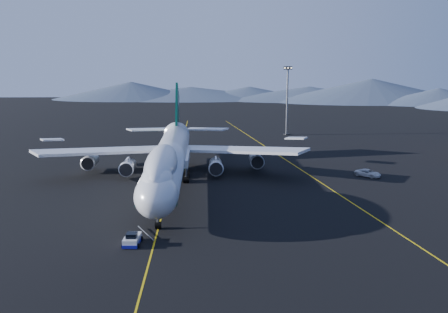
{
  "coord_description": "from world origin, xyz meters",
  "views": [
    {
      "loc": [
        7.14,
        -98.73,
        25.06
      ],
      "look_at": [
        10.99,
        -0.38,
        6.0
      ],
      "focal_mm": 40.0,
      "sensor_mm": 36.0,
      "label": 1
    }
  ],
  "objects_px": {
    "boeing_747": "(169,157)",
    "floodlight_mast": "(287,101)",
    "pushback_tug": "(132,240)",
    "service_van": "(368,173)"
  },
  "relations": [
    {
      "from": "boeing_747",
      "to": "floodlight_mast",
      "type": "distance_m",
      "value": 77.31
    },
    {
      "from": "floodlight_mast",
      "to": "pushback_tug",
      "type": "bearing_deg",
      "value": -110.52
    },
    {
      "from": "floodlight_mast",
      "to": "service_van",
      "type": "bearing_deg",
      "value": -82.89
    },
    {
      "from": "boeing_747",
      "to": "service_van",
      "type": "relative_size",
      "value": 12.85
    },
    {
      "from": "floodlight_mast",
      "to": "boeing_747",
      "type": "bearing_deg",
      "value": -117.0
    },
    {
      "from": "pushback_tug",
      "to": "floodlight_mast",
      "type": "xyz_separation_m",
      "value": [
        38.0,
        101.52,
        11.11
      ]
    },
    {
      "from": "pushback_tug",
      "to": "boeing_747",
      "type": "bearing_deg",
      "value": 87.88
    },
    {
      "from": "service_van",
      "to": "pushback_tug",
      "type": "bearing_deg",
      "value": 177.82
    },
    {
      "from": "boeing_747",
      "to": "pushback_tug",
      "type": "xyz_separation_m",
      "value": [
        -3.0,
        -32.83,
        -5.25
      ]
    },
    {
      "from": "boeing_747",
      "to": "pushback_tug",
      "type": "height_order",
      "value": "boeing_747"
    }
  ]
}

